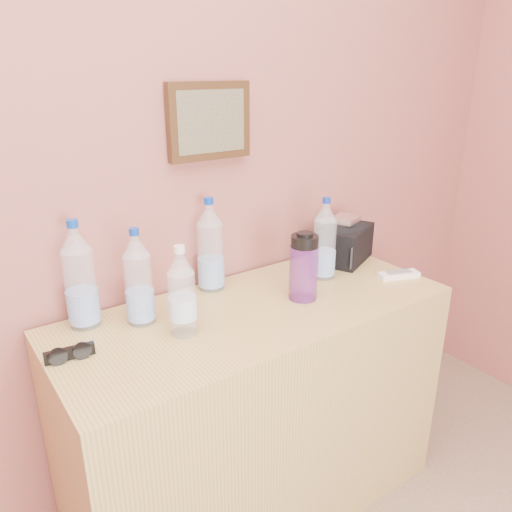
% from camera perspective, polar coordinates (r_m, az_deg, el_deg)
% --- Properties ---
extents(picture_frame, '(0.30, 0.03, 0.25)m').
position_cam_1_polar(picture_frame, '(1.71, -5.32, 15.08)').
color(picture_frame, '#382311').
rests_on(picture_frame, room_shell).
extents(dresser, '(1.32, 0.55, 0.83)m').
position_cam_1_polar(dresser, '(1.87, 0.11, -17.32)').
color(dresser, '#A48759').
rests_on(dresser, ground).
extents(pet_large_a, '(0.09, 0.09, 0.34)m').
position_cam_1_polar(pet_large_a, '(1.57, -19.47, -2.64)').
color(pet_large_a, silver).
rests_on(pet_large_a, dresser).
extents(pet_large_b, '(0.08, 0.08, 0.30)m').
position_cam_1_polar(pet_large_b, '(1.54, -13.27, -2.90)').
color(pet_large_b, silver).
rests_on(pet_large_b, dresser).
extents(pet_large_c, '(0.09, 0.09, 0.33)m').
position_cam_1_polar(pet_large_c, '(1.74, -5.24, 0.73)').
color(pet_large_c, white).
rests_on(pet_large_c, dresser).
extents(pet_large_d, '(0.08, 0.08, 0.31)m').
position_cam_1_polar(pet_large_d, '(1.85, 7.82, 1.49)').
color(pet_large_d, silver).
rests_on(pet_large_d, dresser).
extents(pet_small, '(0.08, 0.08, 0.27)m').
position_cam_1_polar(pet_small, '(1.46, -8.45, -4.54)').
color(pet_small, silver).
rests_on(pet_small, dresser).
extents(nalgene_bottle, '(0.10, 0.10, 0.24)m').
position_cam_1_polar(nalgene_bottle, '(1.67, 5.47, -1.21)').
color(nalgene_bottle, '#6A2488').
rests_on(nalgene_bottle, dresser).
extents(sunglasses, '(0.14, 0.06, 0.03)m').
position_cam_1_polar(sunglasses, '(1.46, -20.53, -10.37)').
color(sunglasses, black).
rests_on(sunglasses, dresser).
extents(ac_remote, '(0.16, 0.10, 0.02)m').
position_cam_1_polar(ac_remote, '(1.95, 15.99, -2.09)').
color(ac_remote, silver).
rests_on(ac_remote, dresser).
extents(toiletry_bag, '(0.29, 0.25, 0.16)m').
position_cam_1_polar(toiletry_bag, '(2.05, 10.00, 1.69)').
color(toiletry_bag, black).
rests_on(toiletry_bag, dresser).
extents(foil_packet, '(0.13, 0.12, 0.02)m').
position_cam_1_polar(foil_packet, '(2.02, 10.21, 4.18)').
color(foil_packet, white).
rests_on(foil_packet, toiletry_bag).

